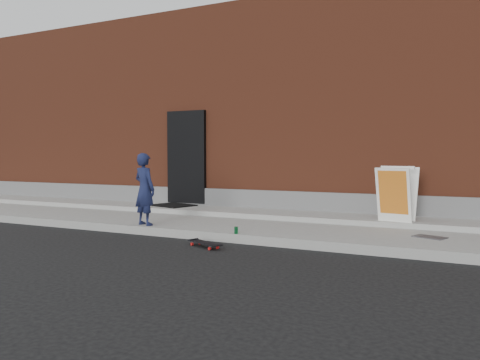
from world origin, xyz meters
The scene contains 10 objects.
ground centered at (0.00, 0.00, 0.00)m, with size 80.00×80.00×0.00m, color black.
sidewalk centered at (0.00, 1.50, 0.07)m, with size 20.00×3.00×0.15m, color gray.
apron centered at (0.00, 2.40, 0.20)m, with size 20.00×1.20×0.10m, color gray.
building centered at (0.00, 6.99, 2.50)m, with size 20.00×8.10×5.00m.
child centered at (-1.79, 0.20, 0.82)m, with size 0.49×0.32×1.33m, color #161C3F.
skateboard centered at (-0.12, -0.49, 0.06)m, with size 0.70×0.45×0.08m.
pizza_sign centered at (2.45, 1.99, 0.75)m, with size 0.71×0.80×1.00m.
soda_can centered at (0.17, 0.05, 0.21)m, with size 0.06×0.06×0.12m, color #177739.
doormat centered at (-2.66, 2.43, 0.26)m, with size 0.93×0.75×0.03m, color black.
utility_plate centered at (3.06, 1.05, 0.16)m, with size 0.47×0.30×0.01m, color #525257.
Camera 1 is at (3.52, -6.80, 1.44)m, focal length 35.00 mm.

